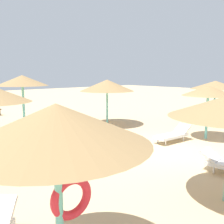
{
  "coord_description": "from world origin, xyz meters",
  "views": [
    {
      "loc": [
        -8.18,
        -5.88,
        3.05
      ],
      "look_at": [
        0.0,
        3.0,
        1.2
      ],
      "focal_mm": 40.75,
      "sensor_mm": 36.0,
      "label": 1
    }
  ],
  "objects_px": {
    "parasol_0": "(57,126)",
    "parasol_5": "(208,91)",
    "lounger_5": "(173,135)",
    "parasol_1": "(215,85)",
    "parasol_8": "(107,85)",
    "parasol_7": "(22,81)"
  },
  "relations": [
    {
      "from": "parasol_0",
      "to": "parasol_5",
      "type": "height_order",
      "value": "parasol_0"
    },
    {
      "from": "parasol_0",
      "to": "parasol_7",
      "type": "distance_m",
      "value": 9.48
    },
    {
      "from": "parasol_1",
      "to": "parasol_7",
      "type": "bearing_deg",
      "value": 154.59
    },
    {
      "from": "parasol_0",
      "to": "parasol_8",
      "type": "distance_m",
      "value": 11.42
    },
    {
      "from": "parasol_7",
      "to": "lounger_5",
      "type": "xyz_separation_m",
      "value": [
        4.41,
        -5.63,
        -2.37
      ]
    },
    {
      "from": "parasol_0",
      "to": "parasol_1",
      "type": "bearing_deg",
      "value": 16.92
    },
    {
      "from": "parasol_7",
      "to": "parasol_8",
      "type": "bearing_deg",
      "value": -9.55
    },
    {
      "from": "parasol_1",
      "to": "lounger_5",
      "type": "height_order",
      "value": "parasol_1"
    },
    {
      "from": "parasol_7",
      "to": "lounger_5",
      "type": "bearing_deg",
      "value": -51.95
    },
    {
      "from": "parasol_5",
      "to": "parasol_7",
      "type": "bearing_deg",
      "value": 133.25
    },
    {
      "from": "lounger_5",
      "to": "parasol_0",
      "type": "bearing_deg",
      "value": -157.41
    },
    {
      "from": "parasol_0",
      "to": "parasol_1",
      "type": "xyz_separation_m",
      "value": [
        13.41,
        4.08,
        0.02
      ]
    },
    {
      "from": "parasol_8",
      "to": "lounger_5",
      "type": "height_order",
      "value": "parasol_8"
    },
    {
      "from": "parasol_5",
      "to": "parasol_7",
      "type": "relative_size",
      "value": 0.84
    },
    {
      "from": "parasol_1",
      "to": "parasol_8",
      "type": "height_order",
      "value": "parasol_8"
    },
    {
      "from": "parasol_8",
      "to": "lounger_5",
      "type": "distance_m",
      "value": 5.25
    },
    {
      "from": "parasol_0",
      "to": "parasol_7",
      "type": "bearing_deg",
      "value": 69.24
    },
    {
      "from": "parasol_1",
      "to": "parasol_8",
      "type": "distance_m",
      "value": 6.64
    },
    {
      "from": "parasol_0",
      "to": "parasol_7",
      "type": "xyz_separation_m",
      "value": [
        3.36,
        8.86,
        0.37
      ]
    },
    {
      "from": "parasol_5",
      "to": "lounger_5",
      "type": "relative_size",
      "value": 1.28
    },
    {
      "from": "parasol_5",
      "to": "parasol_8",
      "type": "height_order",
      "value": "parasol_8"
    },
    {
      "from": "lounger_5",
      "to": "parasol_1",
      "type": "bearing_deg",
      "value": 8.56
    }
  ]
}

